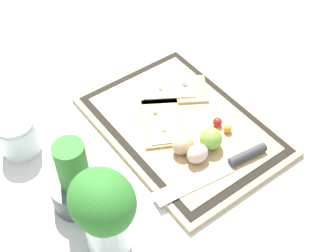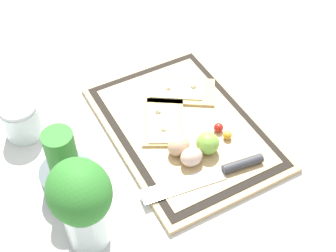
{
  "view_description": "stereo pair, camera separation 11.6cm",
  "coord_description": "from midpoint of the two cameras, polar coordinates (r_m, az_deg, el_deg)",
  "views": [
    {
      "loc": [
        -0.62,
        0.51,
        0.89
      ],
      "look_at": [
        0.0,
        0.04,
        0.03
      ],
      "focal_mm": 50.0,
      "sensor_mm": 36.0,
      "label": 1
    },
    {
      "loc": [
        -0.69,
        0.42,
        0.89
      ],
      "look_at": [
        0.0,
        0.04,
        0.03
      ],
      "focal_mm": 50.0,
      "sensor_mm": 36.0,
      "label": 2
    }
  ],
  "objects": [
    {
      "name": "pizza_slice_near",
      "position": [
        1.27,
        4.15,
        4.2
      ],
      "size": [
        0.18,
        0.21,
        0.02
      ],
      "color": "tan",
      "rests_on": "cutting_board"
    },
    {
      "name": "herb_pot",
      "position": [
        1.04,
        -9.22,
        -5.69
      ],
      "size": [
        0.12,
        0.12,
        0.19
      ],
      "color": "#3D474C",
      "rests_on": "ground_plane"
    },
    {
      "name": "cherry_tomato_red",
      "position": [
        1.17,
        8.99,
        -0.34
      ],
      "size": [
        0.02,
        0.02,
        0.02
      ],
      "primitive_type": "sphere",
      "color": "red",
      "rests_on": "cutting_board"
    },
    {
      "name": "egg_pink",
      "position": [
        1.09,
        5.92,
        -3.92
      ],
      "size": [
        0.04,
        0.05,
        0.04
      ],
      "primitive_type": "ellipsoid",
      "color": "beige",
      "rests_on": "cutting_board"
    },
    {
      "name": "herb_glass",
      "position": [
        0.9,
        -6.88,
        -9.39
      ],
      "size": [
        0.14,
        0.12,
        0.23
      ],
      "color": "silver",
      "rests_on": "ground_plane"
    },
    {
      "name": "sauce_jar",
      "position": [
        1.2,
        -14.74,
        0.41
      ],
      "size": [
        0.1,
        0.1,
        0.1
      ],
      "color": "silver",
      "rests_on": "ground_plane"
    },
    {
      "name": "cherry_tomato_yellow",
      "position": [
        1.16,
        10.1,
        -1.29
      ],
      "size": [
        0.02,
        0.02,
        0.02
      ],
      "primitive_type": "sphere",
      "color": "gold",
      "rests_on": "cutting_board"
    },
    {
      "name": "knife",
      "position": [
        1.1,
        9.81,
        -5.54
      ],
      "size": [
        0.07,
        0.3,
        0.02
      ],
      "color": "silver",
      "rests_on": "cutting_board"
    },
    {
      "name": "lime",
      "position": [
        1.12,
        7.83,
        -2.27
      ],
      "size": [
        0.05,
        0.05,
        0.05
      ],
      "primitive_type": "sphere",
      "color": "#7FB742",
      "rests_on": "cutting_board"
    },
    {
      "name": "cutting_board",
      "position": [
        1.19,
        4.66,
        -0.23
      ],
      "size": [
        0.51,
        0.36,
        0.02
      ],
      "color": "tan",
      "rests_on": "ground_plane"
    },
    {
      "name": "pizza_slice_far",
      "position": [
        1.18,
        2.2,
        0.37
      ],
      "size": [
        0.19,
        0.17,
        0.02
      ],
      "color": "tan",
      "rests_on": "cutting_board"
    },
    {
      "name": "ground_plane",
      "position": [
        1.2,
        4.64,
        -0.49
      ],
      "size": [
        6.0,
        6.0,
        0.0
      ],
      "primitive_type": "plane",
      "color": "silver"
    },
    {
      "name": "egg_brown",
      "position": [
        1.11,
        4.28,
        -2.65
      ],
      "size": [
        0.04,
        0.05,
        0.04
      ],
      "primitive_type": "ellipsoid",
      "color": "tan",
      "rests_on": "cutting_board"
    }
  ]
}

